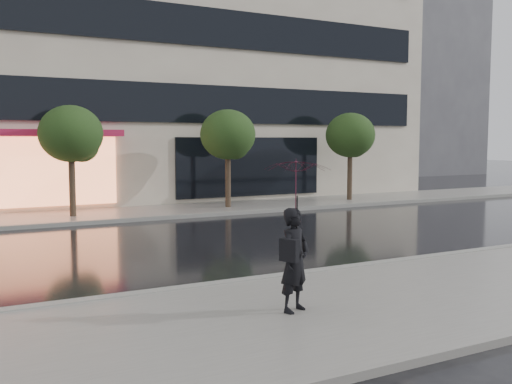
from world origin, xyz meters
TOP-DOWN VIEW (x-y plane):
  - ground at (0.00, 0.00)m, footprint 120.00×120.00m
  - sidewalk_near at (0.00, -3.25)m, footprint 60.00×4.50m
  - sidewalk_far at (0.00, 10.25)m, footprint 60.00×3.50m
  - curb_near at (0.00, -1.00)m, footprint 60.00×0.25m
  - curb_far at (0.00, 8.50)m, footprint 60.00×0.25m
  - office_building at (-0.00, 17.97)m, footprint 30.00×12.76m
  - bg_building_right at (26.00, 28.00)m, footprint 12.00×12.00m
  - tree_mid_west at (-2.94, 10.03)m, footprint 2.20×2.20m
  - tree_mid_east at (3.06, 10.03)m, footprint 2.20×2.20m
  - tree_far_east at (9.06, 10.03)m, footprint 2.20×2.20m
  - pedestrian_with_umbrella at (-1.93, -3.13)m, footprint 1.35×1.36m

SIDE VIEW (x-z plane):
  - ground at x=0.00m, z-range 0.00..0.00m
  - sidewalk_near at x=0.00m, z-range 0.00..0.12m
  - sidewalk_far at x=0.00m, z-range 0.00..0.12m
  - curb_near at x=0.00m, z-range 0.00..0.14m
  - curb_far at x=0.00m, z-range 0.00..0.14m
  - pedestrian_with_umbrella at x=-1.93m, z-range 0.54..2.92m
  - tree_mid_west at x=-2.94m, z-range 0.93..4.92m
  - tree_mid_east at x=3.06m, z-range 0.93..4.92m
  - tree_far_east at x=9.06m, z-range 0.93..4.92m
  - bg_building_right at x=26.00m, z-range 0.00..16.00m
  - office_building at x=0.00m, z-range 0.00..18.00m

